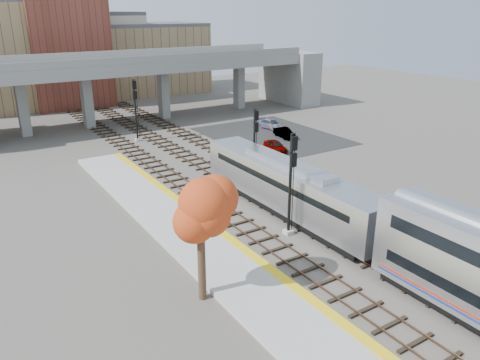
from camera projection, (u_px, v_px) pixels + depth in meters
ground at (353, 261)px, 29.93m from camera, size 160.00×160.00×0.00m
platform at (260, 294)px, 26.20m from camera, size 4.50×60.00×0.35m
yellow_strip at (287, 281)px, 27.10m from camera, size 0.70×60.00×0.01m
tracks at (255, 195)px, 40.25m from camera, size 10.70×95.00×0.25m
overpass at (149, 79)px, 65.96m from camera, size 54.00×12.00×9.50m
buildings_far at (80, 53)px, 80.44m from camera, size 43.00×21.00×20.60m
parking_lot at (271, 136)px, 59.12m from camera, size 14.00×18.00×0.04m
locomotive at (287, 186)px, 36.12m from camera, size 3.02×19.05×4.10m
signal_mast_near at (291, 185)px, 32.20m from camera, size 0.60×0.64×7.42m
signal_mast_mid at (255, 147)px, 42.65m from camera, size 0.60×0.64×6.83m
signal_mast_far at (136, 111)px, 55.52m from camera, size 0.60×0.64×7.44m
tree at (200, 213)px, 24.33m from camera, size 3.60×3.60×6.99m
car_a at (275, 146)px, 52.47m from camera, size 1.93×3.81×1.25m
car_b at (284, 133)px, 58.04m from camera, size 1.73×3.78×1.20m
car_c at (271, 124)px, 62.37m from camera, size 2.46×4.46×1.23m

